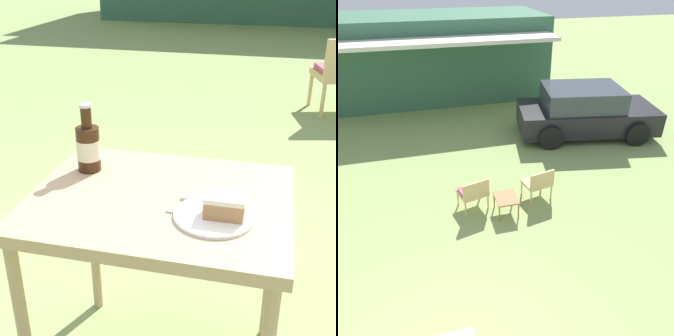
{
  "view_description": "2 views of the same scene",
  "coord_description": "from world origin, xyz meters",
  "views": [
    {
      "loc": [
        0.33,
        -1.23,
        1.43
      ],
      "look_at": [
        0.0,
        0.1,
        0.79
      ],
      "focal_mm": 50.0,
      "sensor_mm": 36.0,
      "label": 1
    },
    {
      "loc": [
        0.18,
        -1.97,
        4.3
      ],
      "look_at": [
        1.6,
        3.35,
        0.9
      ],
      "focal_mm": 35.0,
      "sensor_mm": 36.0,
      "label": 2
    }
  ],
  "objects": [
    {
      "name": "cabin_building",
      "position": [
        0.52,
        10.99,
        1.45
      ],
      "size": [
        8.69,
        4.76,
        2.88
      ],
      "color": "#38664C",
      "rests_on": "ground_plane"
    },
    {
      "name": "parked_car",
      "position": [
        4.73,
        6.14,
        0.68
      ],
      "size": [
        4.17,
        2.5,
        1.42
      ],
      "rotation": [
        0.0,
        0.0,
        -0.17
      ],
      "color": "black",
      "rests_on": "ground_plane"
    },
    {
      "name": "garden_side_table",
      "position": [
        1.53,
        3.09,
        0.34
      ],
      "size": [
        0.44,
        0.51,
        0.38
      ],
      "color": "#996B42",
      "rests_on": "ground_plane"
    },
    {
      "name": "wicker_chair_cushioned",
      "position": [
        0.93,
        3.41,
        0.42
      ],
      "size": [
        0.65,
        0.58,
        0.73
      ],
      "rotation": [
        0.0,
        0.0,
        3.39
      ],
      "color": "tan",
      "rests_on": "ground_plane"
    },
    {
      "name": "wicker_chair_plain",
      "position": [
        2.32,
        3.39,
        0.42
      ],
      "size": [
        0.64,
        0.57,
        0.73
      ],
      "rotation": [
        0.0,
        0.0,
        3.35
      ],
      "color": "tan",
      "rests_on": "ground_plane"
    }
  ]
}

